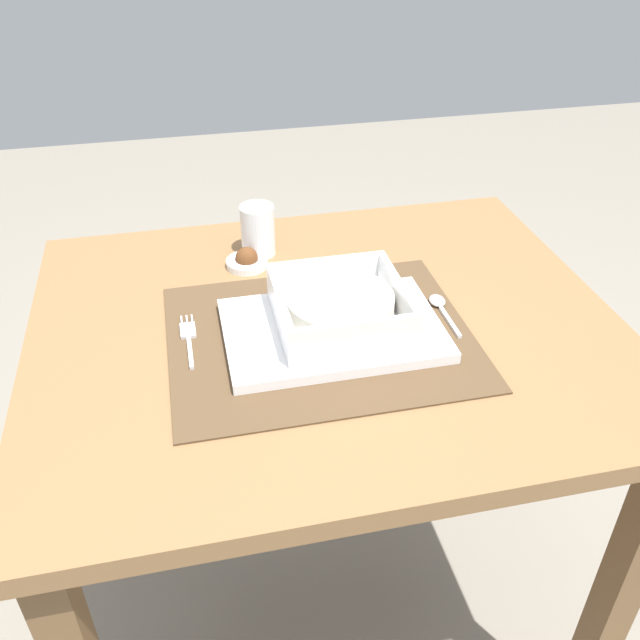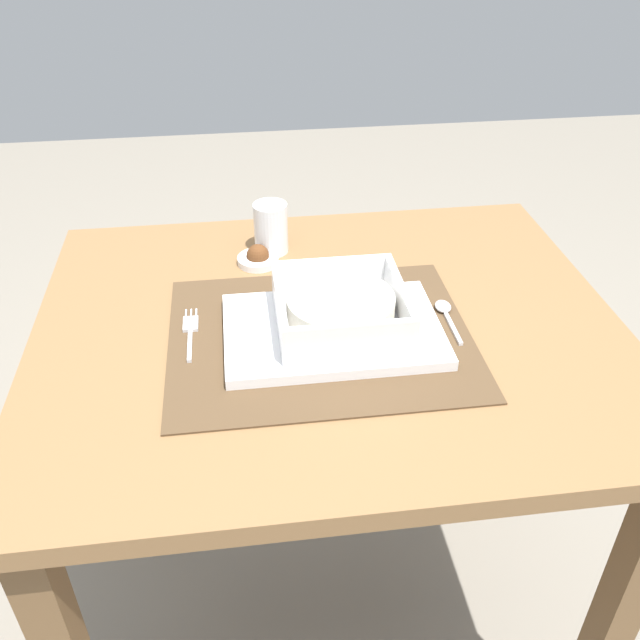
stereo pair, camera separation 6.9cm
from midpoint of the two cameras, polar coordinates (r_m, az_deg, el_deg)
name	(u,v)px [view 2 (the right image)]	position (r m, az deg, el deg)	size (l,w,h in m)	color
ground_plane	(326,613)	(1.58, 1.88, -23.29)	(6.00, 6.00, 0.00)	gray
dining_table	(328,384)	(1.09, 2.50, -5.40)	(0.87, 0.72, 0.75)	brown
placemat	(320,336)	(0.99, 2.00, -1.41)	(0.43, 0.35, 0.00)	#4C3823
serving_plate	(330,331)	(0.98, 2.84, -0.95)	(0.31, 0.21, 0.02)	white
porridge_bowl	(341,309)	(0.97, 3.75, 0.84)	(0.18, 0.18, 0.06)	white
fork	(190,330)	(1.00, -8.83, -0.87)	(0.02, 0.13, 0.00)	silver
spoon	(445,311)	(1.05, 12.22, 0.72)	(0.02, 0.11, 0.01)	silver
butter_knife	(436,334)	(1.00, 11.55, -1.23)	(0.01, 0.14, 0.01)	black
drinking_glass	(271,231)	(1.19, -2.44, 7.41)	(0.06, 0.06, 0.09)	white
condiment_saucer	(258,258)	(1.16, -3.50, 5.17)	(0.07, 0.07, 0.04)	white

